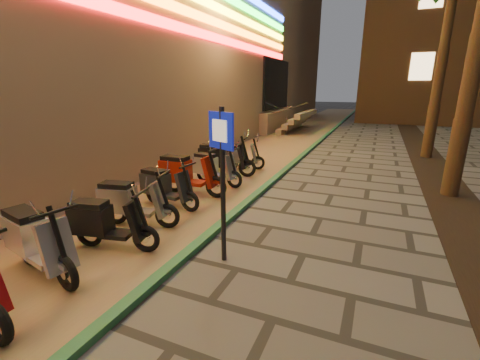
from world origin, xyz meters
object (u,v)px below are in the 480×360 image
at_px(scooter_4, 35,240).
at_px(scooter_9, 212,167).
at_px(pedestrian_sign, 222,165).
at_px(scooter_10, 220,158).
at_px(scooter_6, 130,202).
at_px(scooter_7, 164,186).
at_px(scooter_5, 104,222).
at_px(scooter_11, 237,156).
at_px(scooter_8, 185,173).

relative_size(scooter_4, scooter_9, 1.08).
bearing_deg(pedestrian_sign, scooter_10, 141.85).
xyz_separation_m(scooter_4, scooter_10, (0.03, 5.96, 0.03)).
distance_m(scooter_6, scooter_7, 1.16).
relative_size(pedestrian_sign, scooter_5, 1.55).
bearing_deg(pedestrian_sign, scooter_11, 136.45).
bearing_deg(scooter_8, pedestrian_sign, -50.11).
height_order(scooter_6, scooter_8, scooter_8).
relative_size(scooter_9, scooter_10, 0.88).
xyz_separation_m(scooter_7, scooter_8, (-0.02, 0.95, 0.08)).
bearing_deg(scooter_10, scooter_6, -99.64).
xyz_separation_m(scooter_5, scooter_9, (-0.12, 4.09, 0.01)).
distance_m(scooter_5, scooter_11, 5.93).
distance_m(scooter_4, scooter_5, 1.02).
height_order(scooter_4, scooter_9, scooter_4).
distance_m(scooter_5, scooter_9, 4.09).
relative_size(scooter_8, scooter_9, 1.15).
xyz_separation_m(scooter_10, scooter_11, (0.15, 0.92, -0.09)).
distance_m(scooter_7, scooter_9, 2.02).
bearing_deg(scooter_8, scooter_10, 87.40).
relative_size(scooter_4, scooter_6, 1.05).
relative_size(scooter_7, scooter_9, 0.99).
bearing_deg(scooter_11, scooter_10, -116.67).
relative_size(pedestrian_sign, scooter_9, 1.52).
relative_size(scooter_6, scooter_10, 0.90).
bearing_deg(scooter_11, scooter_5, -105.48).
xyz_separation_m(scooter_9, scooter_10, (-0.20, 0.92, 0.07)).
height_order(scooter_5, scooter_6, scooter_6).
height_order(scooter_4, scooter_6, scooter_4).
distance_m(scooter_5, scooter_8, 3.04).
distance_m(pedestrian_sign, scooter_5, 2.33).
bearing_deg(scooter_4, scooter_10, 101.35).
relative_size(pedestrian_sign, scooter_7, 1.53).
xyz_separation_m(pedestrian_sign, scooter_4, (-2.37, -1.40, -1.04)).
distance_m(scooter_4, scooter_11, 6.88).
relative_size(scooter_4, scooter_10, 0.95).
relative_size(scooter_9, scooter_11, 1.07).
distance_m(scooter_7, scooter_11, 3.85).
height_order(scooter_8, scooter_11, scooter_8).
xyz_separation_m(scooter_5, scooter_8, (-0.33, 3.03, 0.08)).
distance_m(pedestrian_sign, scooter_9, 4.36).
bearing_deg(scooter_10, scooter_11, 70.04).
bearing_deg(scooter_8, scooter_6, -90.64).
height_order(scooter_7, scooter_10, scooter_10).
bearing_deg(scooter_6, pedestrian_sign, -24.90).
xyz_separation_m(pedestrian_sign, scooter_9, (-2.13, 3.64, -1.08)).
distance_m(scooter_9, scooter_10, 0.94).
bearing_deg(scooter_10, scooter_5, -96.71).
relative_size(scooter_6, scooter_8, 0.90).
bearing_deg(scooter_9, scooter_11, 100.57).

